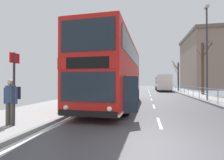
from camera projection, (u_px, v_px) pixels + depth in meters
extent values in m
cube|color=#46464B|center=(167.00, 147.00, 4.51)|extent=(8.40, 140.00, 0.06)
cube|color=silver|center=(159.00, 123.00, 7.06)|extent=(0.12, 2.00, 0.00)
cube|color=silver|center=(154.00, 106.00, 11.76)|extent=(0.12, 2.00, 0.00)
cube|color=silver|center=(152.00, 99.00, 16.47)|extent=(0.12, 2.00, 0.00)
cube|color=silver|center=(150.00, 95.00, 21.18)|extent=(0.12, 2.00, 0.00)
cube|color=silver|center=(149.00, 93.00, 25.88)|extent=(0.12, 2.00, 0.00)
cube|color=silver|center=(149.00, 91.00, 30.59)|extent=(0.12, 2.00, 0.00)
cube|color=silver|center=(148.00, 90.00, 35.30)|extent=(0.12, 2.00, 0.00)
cube|color=silver|center=(148.00, 89.00, 40.00)|extent=(0.12, 2.00, 0.00)
cube|color=silver|center=(148.00, 88.00, 44.71)|extent=(0.12, 2.00, 0.00)
cube|color=silver|center=(148.00, 88.00, 49.42)|extent=(0.12, 2.00, 0.00)
cube|color=silver|center=(147.00, 87.00, 54.12)|extent=(0.12, 2.00, 0.00)
cube|color=silver|center=(35.00, 136.00, 5.28)|extent=(0.12, 133.00, 0.00)
cube|color=gray|center=(25.00, 134.00, 5.35)|extent=(0.20, 140.00, 0.14)
cube|color=red|center=(116.00, 88.00, 12.24)|extent=(2.88, 11.48, 1.87)
cube|color=red|center=(116.00, 71.00, 12.26)|extent=(2.90, 11.54, 0.49)
cube|color=red|center=(116.00, 56.00, 12.27)|extent=(2.88, 11.48, 1.71)
cube|color=#A91511|center=(116.00, 44.00, 12.28)|extent=(2.80, 11.14, 0.08)
cube|color=#19232D|center=(87.00, 87.00, 6.67)|extent=(2.27, 0.09, 1.20)
cube|color=black|center=(87.00, 63.00, 6.67)|extent=(1.81, 0.08, 0.47)
cube|color=#19232D|center=(87.00, 35.00, 6.69)|extent=(2.27, 0.09, 1.30)
cube|color=black|center=(87.00, 114.00, 6.65)|extent=(2.46, 0.14, 0.24)
cube|color=white|center=(116.00, 100.00, 12.23)|extent=(2.91, 11.54, 0.10)
cube|color=#19232D|center=(134.00, 84.00, 12.24)|extent=(0.25, 8.90, 0.97)
cube|color=#19232D|center=(134.00, 55.00, 11.98)|extent=(0.29, 10.27, 1.03)
cube|color=#19232D|center=(100.00, 84.00, 12.81)|extent=(0.25, 8.90, 0.97)
cube|color=#19232D|center=(99.00, 56.00, 12.56)|extent=(0.29, 10.27, 1.03)
sphere|color=white|center=(109.00, 109.00, 6.44)|extent=(0.21, 0.21, 0.20)
sphere|color=white|center=(66.00, 107.00, 6.84)|extent=(0.21, 0.21, 0.20)
cube|color=#19232D|center=(130.00, 95.00, 7.35)|extent=(0.69, 0.47, 1.61)
cube|color=black|center=(123.00, 94.00, 7.72)|extent=(0.12, 0.90, 1.61)
cylinder|color=black|center=(126.00, 105.00, 8.54)|extent=(0.33, 1.05, 1.04)
cylinder|color=black|center=(80.00, 104.00, 9.09)|extent=(0.33, 1.05, 1.04)
cylinder|color=black|center=(137.00, 95.00, 15.67)|extent=(0.33, 1.05, 1.04)
cylinder|color=black|center=(111.00, 94.00, 16.22)|extent=(0.33, 1.05, 1.04)
cube|color=white|center=(163.00, 82.00, 32.95)|extent=(2.59, 9.37, 2.69)
cube|color=#19232D|center=(156.00, 80.00, 33.21)|extent=(0.13, 7.94, 1.29)
cube|color=#19232D|center=(169.00, 80.00, 32.69)|extent=(0.13, 7.94, 1.29)
cube|color=#19232D|center=(161.00, 81.00, 37.53)|extent=(2.12, 0.06, 1.61)
cylinder|color=black|center=(156.00, 88.00, 35.79)|extent=(0.29, 0.96, 0.96)
cylinder|color=black|center=(168.00, 88.00, 35.30)|extent=(0.29, 0.96, 0.96)
cylinder|color=black|center=(157.00, 89.00, 30.38)|extent=(0.29, 0.96, 0.96)
cylinder|color=black|center=(171.00, 89.00, 29.88)|extent=(0.29, 0.96, 0.96)
cylinder|color=#598CC6|center=(218.00, 96.00, 11.92)|extent=(0.05, 0.05, 1.09)
cylinder|color=#598CC6|center=(207.00, 94.00, 14.01)|extent=(0.05, 0.05, 1.09)
cylinder|color=#598CC6|center=(199.00, 93.00, 16.09)|extent=(0.05, 0.05, 1.09)
cylinder|color=#598CC6|center=(193.00, 91.00, 18.18)|extent=(0.05, 0.05, 1.09)
cylinder|color=#598CC6|center=(188.00, 90.00, 20.26)|extent=(0.05, 0.05, 1.09)
cylinder|color=#598CC6|center=(184.00, 90.00, 22.35)|extent=(0.05, 0.05, 1.09)
cylinder|color=#598CC6|center=(181.00, 89.00, 24.43)|extent=(0.05, 0.05, 1.09)
cylinder|color=#598CC6|center=(178.00, 88.00, 26.52)|extent=(0.05, 0.05, 1.09)
cylinder|color=#598CC6|center=(176.00, 88.00, 28.60)|extent=(0.05, 0.05, 1.09)
cylinder|color=#598CC6|center=(174.00, 88.00, 30.69)|extent=(0.05, 0.05, 1.09)
cylinder|color=#598CC6|center=(172.00, 87.00, 32.78)|extent=(0.05, 0.05, 1.09)
cylinder|color=#598CC6|center=(170.00, 87.00, 34.86)|extent=(0.05, 0.05, 1.09)
cylinder|color=#598CC6|center=(190.00, 87.00, 19.23)|extent=(0.04, 31.90, 0.04)
cylinder|color=#598CC6|center=(190.00, 90.00, 19.22)|extent=(0.04, 31.90, 0.04)
cylinder|color=#4C473D|center=(13.00, 113.00, 6.09)|extent=(0.16, 0.16, 0.86)
cylinder|color=#4C473D|center=(8.00, 113.00, 6.12)|extent=(0.16, 0.16, 0.86)
cylinder|color=navy|center=(11.00, 94.00, 6.12)|extent=(0.35, 0.35, 0.62)
cylinder|color=navy|center=(16.00, 96.00, 6.08)|extent=(0.10, 0.10, 0.59)
cylinder|color=navy|center=(5.00, 96.00, 6.15)|extent=(0.10, 0.10, 0.59)
sphere|color=tan|center=(11.00, 82.00, 6.12)|extent=(0.23, 0.23, 0.22)
cube|color=black|center=(16.00, 93.00, 6.37)|extent=(0.29, 0.19, 0.47)
cylinder|color=#2D2D33|center=(14.00, 89.00, 6.05)|extent=(0.08, 0.08, 2.62)
cube|color=red|center=(15.00, 58.00, 6.08)|extent=(0.04, 0.44, 0.36)
cylinder|color=#38383D|center=(207.00, 54.00, 15.03)|extent=(0.14, 0.14, 8.14)
cube|color=#B2B2AD|center=(207.00, 7.00, 15.08)|extent=(0.28, 0.60, 0.20)
cylinder|color=#4C3D2D|center=(203.00, 69.00, 21.38)|extent=(0.35, 0.35, 6.51)
cylinder|color=#4C3D2D|center=(207.00, 50.00, 21.03)|extent=(1.07, 0.74, 1.91)
cylinder|color=#4C3D2D|center=(208.00, 47.00, 21.59)|extent=(1.50, 0.76, 1.00)
cylinder|color=#4C3D2D|center=(200.00, 53.00, 22.05)|extent=(0.43, 1.30, 1.40)
cylinder|color=#4C3D2D|center=(206.00, 45.00, 21.13)|extent=(0.79, 0.55, 1.03)
cylinder|color=#423328|center=(178.00, 76.00, 31.12)|extent=(0.29, 0.29, 5.15)
cylinder|color=#423328|center=(175.00, 65.00, 31.38)|extent=(1.16, 0.41, 1.68)
cylinder|color=#423328|center=(176.00, 71.00, 31.73)|extent=(0.67, 1.18, 1.65)
cylinder|color=#423328|center=(176.00, 67.00, 31.59)|extent=(0.97, 0.89, 1.16)
cylinder|color=#423328|center=(179.00, 68.00, 30.55)|extent=(0.12, 1.27, 1.35)
cube|color=slate|center=(216.00, 63.00, 41.08)|extent=(13.22, 16.70, 12.59)
cube|color=#5F534B|center=(215.00, 36.00, 41.16)|extent=(13.75, 17.37, 0.70)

